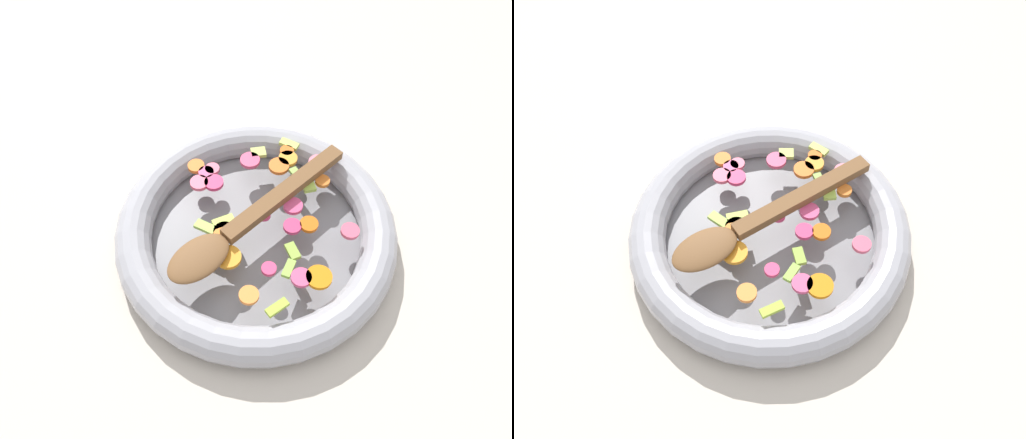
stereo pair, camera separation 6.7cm
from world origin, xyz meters
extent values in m
plane|color=beige|center=(0.00, 0.00, 0.00)|extent=(4.00, 4.00, 0.00)
cylinder|color=slate|center=(0.00, 0.00, 0.01)|extent=(0.34, 0.34, 0.01)
torus|color=#9E9EA5|center=(0.00, 0.00, 0.03)|extent=(0.39, 0.39, 0.05)
cylinder|color=#D95F10|center=(-0.06, 0.04, 0.05)|extent=(0.03, 0.03, 0.01)
cylinder|color=orange|center=(0.03, -0.12, 0.05)|extent=(0.03, 0.03, 0.01)
cylinder|color=orange|center=(0.06, 0.10, 0.05)|extent=(0.03, 0.03, 0.01)
cylinder|color=orange|center=(-0.10, -0.09, 0.05)|extent=(0.03, 0.03, 0.01)
cylinder|color=orange|center=(-0.11, -0.01, 0.05)|extent=(0.03, 0.03, 0.01)
cylinder|color=orange|center=(0.05, 0.00, 0.05)|extent=(0.04, 0.04, 0.01)
cylinder|color=orange|center=(0.06, 0.04, 0.05)|extent=(0.04, 0.04, 0.01)
cylinder|color=orange|center=(-0.07, -0.07, 0.05)|extent=(0.04, 0.04, 0.01)
cylinder|color=orange|center=(-0.09, -0.07, 0.05)|extent=(0.03, 0.03, 0.01)
cylinder|color=orange|center=(-0.03, 0.12, 0.05)|extent=(0.04, 0.04, 0.01)
cube|color=#B6CF55|center=(0.04, -0.01, 0.05)|extent=(0.03, 0.02, 0.01)
cube|color=#A4C23B|center=(0.04, 0.13, 0.05)|extent=(0.03, 0.02, 0.01)
cube|color=#92C249|center=(0.00, 0.09, 0.05)|extent=(0.03, 0.02, 0.01)
cube|color=#A7CF54|center=(0.07, -0.02, 0.05)|extent=(0.03, 0.03, 0.01)
cube|color=#92BB53|center=(-0.09, -0.04, 0.05)|extent=(0.01, 0.03, 0.01)
cube|color=#BBD25C|center=(-0.11, -0.10, 0.05)|extent=(0.03, 0.03, 0.01)
cube|color=#A7C94B|center=(-0.09, -0.02, 0.05)|extent=(0.02, 0.03, 0.01)
cube|color=#8EB33F|center=(-0.02, 0.07, 0.05)|extent=(0.02, 0.03, 0.01)
cube|color=#B9CA5D|center=(-0.06, -0.10, 0.05)|extent=(0.03, 0.02, 0.01)
cylinder|color=#CE4374|center=(-0.05, 0.01, 0.05)|extent=(0.03, 0.03, 0.01)
cylinder|color=#D83867|center=(0.02, 0.08, 0.05)|extent=(0.03, 0.03, 0.01)
cylinder|color=pink|center=(-0.13, -0.04, 0.05)|extent=(0.03, 0.03, 0.01)
cylinder|color=#D93868|center=(-0.01, 0.00, 0.05)|extent=(0.03, 0.03, 0.01)
cylinder|color=#E55772|center=(0.04, -0.09, 0.05)|extent=(0.04, 0.04, 0.01)
cylinder|color=#D8477C|center=(0.03, -0.10, 0.05)|extent=(0.03, 0.03, 0.01)
cylinder|color=#D53162|center=(0.02, -0.08, 0.05)|extent=(0.03, 0.03, 0.01)
cylinder|color=#C63262|center=(-0.04, 0.03, 0.05)|extent=(0.03, 0.03, 0.01)
cylinder|color=#D9446B|center=(-0.04, -0.10, 0.05)|extent=(0.04, 0.04, 0.01)
cylinder|color=#DA4A79|center=(-0.01, 0.11, 0.05)|extent=(0.03, 0.03, 0.01)
cylinder|color=#DF5571|center=(-0.10, 0.08, 0.05)|extent=(0.03, 0.03, 0.01)
cylinder|color=#D15872|center=(0.02, -0.11, 0.05)|extent=(0.03, 0.03, 0.01)
cube|color=brown|center=(-0.05, -0.01, 0.06)|extent=(0.22, 0.08, 0.01)
ellipsoid|color=brown|center=(0.10, 0.03, 0.06)|extent=(0.10, 0.08, 0.01)
camera|label=1|loc=(0.18, 0.34, 0.60)|focal=35.00mm
camera|label=2|loc=(0.12, 0.37, 0.60)|focal=35.00mm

